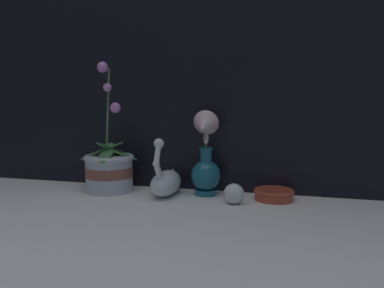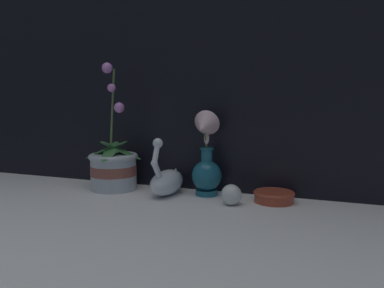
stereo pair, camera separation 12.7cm
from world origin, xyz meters
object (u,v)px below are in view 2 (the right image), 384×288
at_px(orchid_potted_plant, 114,166).
at_px(blue_vase, 206,161).
at_px(swan_figurine, 167,181).
at_px(amber_dish, 274,196).
at_px(glass_sphere, 231,195).

relative_size(orchid_potted_plant, blue_vase, 1.57).
height_order(swan_figurine, amber_dish, swan_figurine).
bearing_deg(amber_dish, orchid_potted_plant, -177.76).
bearing_deg(glass_sphere, swan_figurine, 168.66).
relative_size(blue_vase, amber_dish, 2.21).
xyz_separation_m(orchid_potted_plant, blue_vase, (0.35, 0.02, 0.03)).
xyz_separation_m(swan_figurine, amber_dish, (0.37, 0.03, -0.03)).
bearing_deg(glass_sphere, amber_dish, 33.37).
bearing_deg(amber_dish, glass_sphere, -146.63).
bearing_deg(swan_figurine, blue_vase, 13.98).
distance_m(swan_figurine, blue_vase, 0.15).
bearing_deg(blue_vase, swan_figurine, -166.02).
xyz_separation_m(blue_vase, amber_dish, (0.24, -0.00, -0.10)).
relative_size(orchid_potted_plant, glass_sphere, 7.04).
distance_m(swan_figurine, amber_dish, 0.37).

